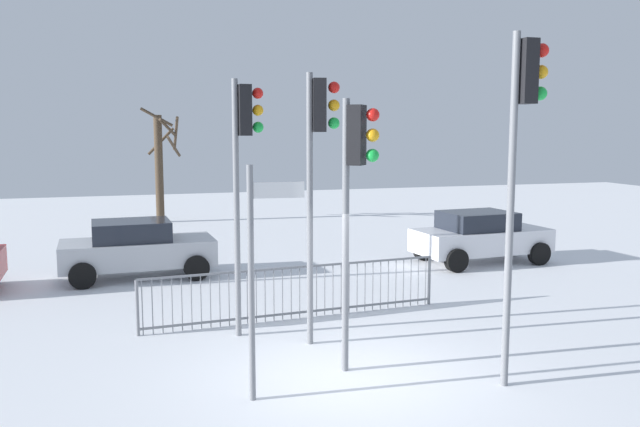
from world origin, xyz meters
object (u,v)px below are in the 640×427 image
Objects in this scene: traffic_light_foreground_right at (522,132)px; bare_tree_left at (161,163)px; traffic_light_mid_left at (318,148)px; direction_sign_post at (255,271)px; traffic_light_rear_left at (243,150)px; car_white_mid at (480,236)px; traffic_light_foreground_left at (355,174)px; car_silver_trailing at (136,248)px.

traffic_light_foreground_right is 19.64m from bare_tree_left.
traffic_light_mid_left is 3.05m from direction_sign_post.
traffic_light_rear_left is 3.37m from direction_sign_post.
direction_sign_post is 11.04m from car_white_mid.
traffic_light_mid_left is (1.13, -0.86, 0.05)m from traffic_light_rear_left.
traffic_light_rear_left is 1.19× the size of car_white_mid.
traffic_light_mid_left reaches higher than direction_sign_post.
bare_tree_left is (-1.90, 18.02, -0.69)m from traffic_light_foreground_left.
car_silver_trailing and car_white_mid have the same top height.
traffic_light_mid_left is at bearing -137.24° from traffic_light_foreground_left.
traffic_light_foreground_left is at bearing 26.35° from traffic_light_rear_left.
traffic_light_rear_left is 15.73m from bare_tree_left.
bare_tree_left is at bearing 179.74° from traffic_light_rear_left.
car_silver_trailing is at bearing 105.40° from direction_sign_post.
bare_tree_left is at bearing 96.45° from direction_sign_post.
traffic_light_foreground_left is at bearing 17.72° from traffic_light_mid_left.
direction_sign_post is at bearing -82.88° from car_silver_trailing.
traffic_light_rear_left is 0.99× the size of traffic_light_mid_left.
traffic_light_rear_left reaches higher than direction_sign_post.
direction_sign_post is 0.71× the size of bare_tree_left.
traffic_light_foreground_left is 2.68m from traffic_light_rear_left.
bare_tree_left is (1.21, 10.19, 1.65)m from car_silver_trailing.
traffic_light_mid_left is at bearing -67.60° from car_silver_trailing.
direction_sign_post is (-0.39, -2.95, -1.57)m from traffic_light_rear_left.
car_white_mid is 0.85× the size of bare_tree_left.
traffic_light_foreground_left is at bearing -136.32° from car_white_mid.
car_silver_trailing is (-1.82, 5.50, -2.65)m from traffic_light_rear_left.
traffic_light_rear_left is at bearing -152.82° from car_white_mid.
traffic_light_rear_left is 1.43m from traffic_light_mid_left.
traffic_light_foreground_right reaches higher than car_white_mid.
bare_tree_left is (-0.61, 15.69, -1.00)m from traffic_light_rear_left.
traffic_light_mid_left reaches higher than car_silver_trailing.
direction_sign_post is 18.65m from bare_tree_left.
traffic_light_rear_left is at bearing 88.30° from direction_sign_post.
bare_tree_left is (-3.99, 19.19, -1.33)m from traffic_light_foreground_right.
traffic_light_mid_left is at bearing -143.79° from car_white_mid.
traffic_light_foreground_right reaches higher than bare_tree_left.
traffic_light_rear_left is 1.41× the size of direction_sign_post.
traffic_light_foreground_left is at bearing -70.89° from car_silver_trailing.
traffic_light_mid_left reaches higher than bare_tree_left.
car_silver_trailing is 0.99× the size of car_white_mid.
car_white_mid is (4.19, 8.12, -2.98)m from traffic_light_foreground_right.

